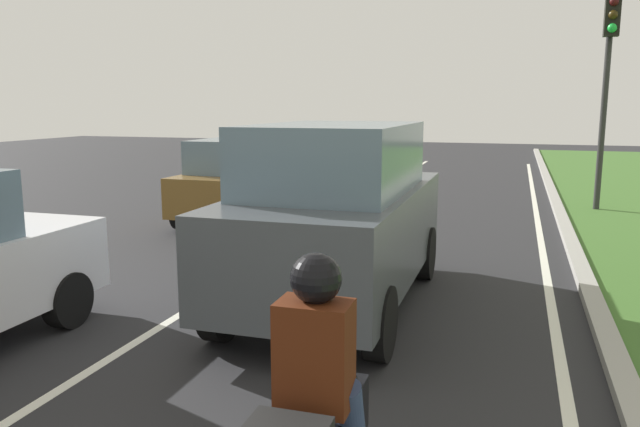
% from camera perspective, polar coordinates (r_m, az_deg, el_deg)
% --- Properties ---
extents(ground_plane, '(60.00, 60.00, 0.00)m').
position_cam_1_polar(ground_plane, '(12.30, 2.74, -1.74)').
color(ground_plane, '#262628').
extents(lane_line_center, '(0.12, 32.00, 0.01)m').
position_cam_1_polar(lane_line_center, '(12.49, -0.37, -1.53)').
color(lane_line_center, silver).
rests_on(lane_line_center, ground).
extents(lane_line_right_edge, '(0.12, 32.00, 0.01)m').
position_cam_1_polar(lane_line_right_edge, '(11.92, 19.73, -2.69)').
color(lane_line_right_edge, silver).
rests_on(lane_line_right_edge, ground).
extents(curb_right, '(0.24, 48.00, 0.12)m').
position_cam_1_polar(curb_right, '(11.94, 22.14, -2.54)').
color(curb_right, '#9E9B93').
rests_on(curb_right, ground).
extents(car_suv_ahead, '(1.98, 4.51, 2.28)m').
position_cam_1_polar(car_suv_ahead, '(7.62, 1.63, -0.11)').
color(car_suv_ahead, '#474C51').
rests_on(car_suv_ahead, ground).
extents(car_hatchback_far, '(1.78, 3.73, 1.78)m').
position_cam_1_polar(car_hatchback_far, '(13.43, -7.36, 3.01)').
color(car_hatchback_far, brown).
rests_on(car_hatchback_far, ground).
extents(rider_person, '(0.50, 0.40, 1.16)m').
position_cam_1_polar(rider_person, '(3.43, -0.36, -12.59)').
color(rider_person, '#4C1E0C').
rests_on(rider_person, ground).
extents(traffic_light_near_right, '(0.32, 0.50, 5.14)m').
position_cam_1_polar(traffic_light_near_right, '(15.78, 25.03, 12.62)').
color(traffic_light_near_right, '#2D2D2D').
rests_on(traffic_light_near_right, ground).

